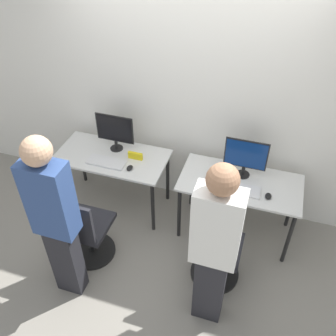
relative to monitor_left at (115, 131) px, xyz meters
The scene contains 15 objects.
ground_plane 1.27m from the monitor_left, 32.24° to the right, with size 20.00×20.00×0.00m, color gray.
wall_back 0.88m from the monitor_left, 22.74° to the left, with size 12.00×0.05×2.80m.
desk_left 0.35m from the monitor_left, 90.00° to the right, with size 1.22×0.62×0.72m.
monitor_left is the anchor object (origin of this frame).
keyboard_left 0.35m from the monitor_left, 90.00° to the right, with size 0.41×0.17×0.02m.
mouse_left 0.46m from the monitor_left, 46.26° to the right, with size 0.06×0.09×0.03m.
office_chair_left 1.12m from the monitor_left, 86.88° to the right, with size 0.48×0.48×0.89m.
person_left 1.31m from the monitor_left, 87.53° to the right, with size 0.36×0.23×1.75m.
desk_right 1.45m from the monitor_left, ahead, with size 1.22×0.62×0.72m.
monitor_right 1.41m from the monitor_left, ahead, with size 0.42×0.14×0.43m.
keyboard_right 1.45m from the monitor_left, 10.30° to the right, with size 0.41×0.17×0.02m.
mouse_right 1.73m from the monitor_left, ahead, with size 0.06×0.09×0.03m.
office_chair_right 1.68m from the monitor_left, 31.54° to the right, with size 0.48×0.48×0.89m.
person_right 1.80m from the monitor_left, 41.21° to the right, with size 0.36×0.23×1.73m.
placard_left 0.35m from the monitor_left, 21.67° to the right, with size 0.16×0.03×0.08m.
Camera 1 is at (0.87, -2.57, 3.21)m, focal length 40.00 mm.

